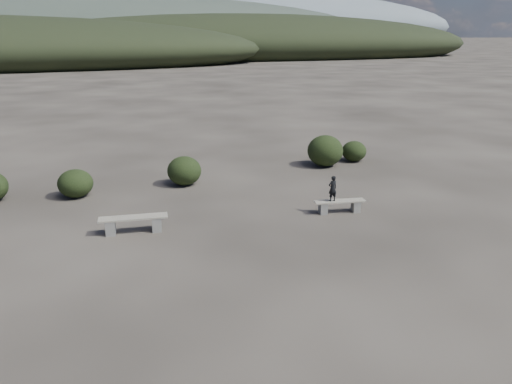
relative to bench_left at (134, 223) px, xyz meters
name	(u,v)px	position (x,y,z in m)	size (l,w,h in m)	color
ground	(303,277)	(3.55, -4.20, -0.30)	(1200.00, 1200.00, 0.00)	#28241F
bench_left	(134,223)	(0.00, 0.00, 0.00)	(2.01, 0.62, 0.49)	gray
bench_right	(340,205)	(6.53, -0.40, -0.05)	(1.70, 0.61, 0.42)	gray
seated_person	(333,188)	(6.27, -0.36, 0.54)	(0.31, 0.20, 0.85)	black
shrub_a	(75,183)	(-1.62, 4.10, 0.20)	(1.23, 1.23, 1.01)	black
shrub_b	(184,171)	(2.34, 4.34, 0.26)	(1.31, 1.31, 1.12)	black
shrub_d	(325,151)	(8.76, 5.22, 0.38)	(1.56, 1.56, 1.37)	black
shrub_e	(354,151)	(10.40, 5.58, 0.16)	(1.12, 1.12, 0.93)	black
mountain_ridges	(73,25)	(-3.94, 334.86, 10.54)	(500.00, 400.00, 56.00)	black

